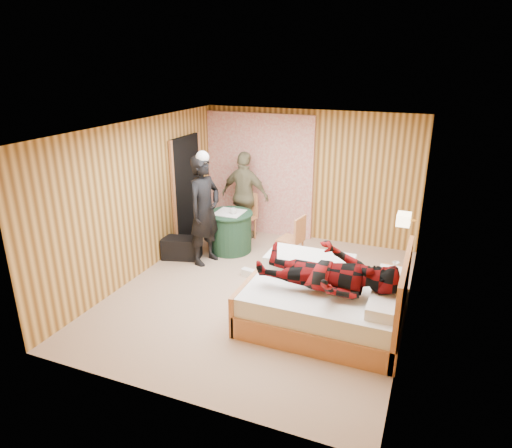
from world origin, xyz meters
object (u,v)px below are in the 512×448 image
at_px(round_table, 230,231).
at_px(man_at_table, 245,196).
at_px(chair_far, 245,212).
at_px(woman_standing, 205,211).
at_px(bed, 327,301).
at_px(wall_lamp, 404,219).
at_px(duffel_bag, 182,248).
at_px(nightstand, 393,287).
at_px(man_on_bed, 328,263).
at_px(chair_near, 295,236).

xyz_separation_m(round_table, man_at_table, (0.00, 0.71, 0.49)).
distance_m(chair_far, woman_standing, 1.35).
bearing_deg(bed, wall_lamp, 47.95).
xyz_separation_m(round_table, duffel_bag, (-0.66, -0.63, -0.19)).
distance_m(bed, woman_standing, 2.76).
distance_m(nightstand, man_on_bed, 1.50).
relative_size(chair_near, man_at_table, 0.50).
relative_size(man_at_table, man_on_bed, 0.97).
bearing_deg(man_on_bed, chair_near, 118.26).
bearing_deg(man_at_table, man_on_bed, 136.46).
distance_m(wall_lamp, bed, 1.54).
bearing_deg(nightstand, chair_far, 152.73).
bearing_deg(chair_far, woman_standing, -83.35).
xyz_separation_m(nightstand, duffel_bag, (-3.67, 0.24, -0.07)).
height_order(bed, man_at_table, man_at_table).
height_order(wall_lamp, nightstand, wall_lamp).
relative_size(chair_far, woman_standing, 0.49).
distance_m(duffel_bag, woman_standing, 0.89).
bearing_deg(man_on_bed, woman_standing, 151.03).
distance_m(nightstand, chair_near, 1.93).
bearing_deg(round_table, wall_lamp, -15.59).
xyz_separation_m(bed, nightstand, (0.76, 0.87, -0.06)).
bearing_deg(duffel_bag, man_on_bed, -40.09).
xyz_separation_m(round_table, woman_standing, (-0.18, -0.61, 0.57)).
height_order(chair_near, man_on_bed, man_on_bed).
distance_m(bed, man_at_table, 3.37).
xyz_separation_m(bed, round_table, (-2.25, 1.74, 0.05)).
bearing_deg(chair_far, chair_near, -15.20).
relative_size(wall_lamp, round_table, 0.31).
distance_m(chair_far, duffel_bag, 1.51).
bearing_deg(nightstand, man_on_bed, -123.66).
xyz_separation_m(chair_far, man_at_table, (-0.02, 0.04, 0.32)).
bearing_deg(round_table, nightstand, -16.17).
height_order(chair_near, woman_standing, woman_standing).
bearing_deg(chair_near, round_table, -83.00).
relative_size(chair_near, duffel_bag, 1.28).
bearing_deg(round_table, chair_far, 88.09).
distance_m(bed, chair_near, 1.94).
distance_m(bed, man_on_bed, 0.70).
xyz_separation_m(duffel_bag, woman_standing, (0.48, 0.03, 0.75)).
bearing_deg(round_table, man_on_bed, -40.80).
distance_m(bed, chair_far, 3.29).
height_order(bed, man_on_bed, man_on_bed).
relative_size(nightstand, woman_standing, 0.28).
distance_m(round_table, man_at_table, 0.86).
bearing_deg(man_at_table, bed, 138.65).
height_order(duffel_bag, man_on_bed, man_on_bed).
bearing_deg(woman_standing, nightstand, -81.67).
bearing_deg(man_at_table, duffel_bag, 69.81).
height_order(nightstand, woman_standing, woman_standing).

